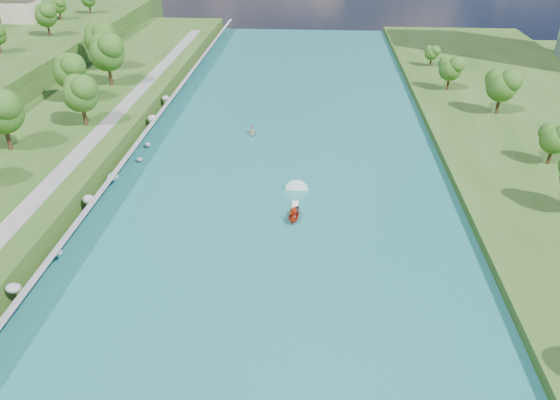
{
  "coord_description": "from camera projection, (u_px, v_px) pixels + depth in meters",
  "views": [
    {
      "loc": [
        5.64,
        -52.3,
        39.91
      ],
      "look_at": [
        0.98,
        14.83,
        2.5
      ],
      "focal_mm": 35.0,
      "sensor_mm": 36.0,
      "label": 1
    }
  ],
  "objects": [
    {
      "name": "river_water",
      "position": [
        276.0,
        197.0,
        82.75
      ],
      "size": [
        55.0,
        240.0,
        0.1
      ],
      "primitive_type": "cube",
      "color": "#1B6668",
      "rests_on": "ground"
    },
    {
      "name": "riprap_bank",
      "position": [
        106.0,
        184.0,
        82.76
      ],
      "size": [
        4.54,
        236.0,
        4.13
      ],
      "color": "slate",
      "rests_on": "ground"
    },
    {
      "name": "raft",
      "position": [
        252.0,
        132.0,
        104.53
      ],
      "size": [
        2.5,
        3.19,
        1.72
      ],
      "rotation": [
        0.0,
        0.0,
        0.16
      ],
      "color": "#96999F",
      "rests_on": "river_water"
    },
    {
      "name": "motorboat",
      "position": [
        295.0,
        209.0,
        78.36
      ],
      "size": [
        3.6,
        18.69,
        1.94
      ],
      "rotation": [
        0.0,
        0.0,
        3.03
      ],
      "color": "#B52B0E",
      "rests_on": "river_water"
    },
    {
      "name": "ridge_west",
      "position": [
        0.0,
        43.0,
        150.98
      ],
      "size": [
        60.0,
        120.0,
        9.0
      ],
      "primitive_type": "cube",
      "color": "#2D5119",
      "rests_on": "ground"
    },
    {
      "name": "trees_ridge",
      "position": [
        37.0,
        13.0,
        143.25
      ],
      "size": [
        25.21,
        52.92,
        9.53
      ],
      "color": "#1A4612",
      "rests_on": "ridge_west"
    },
    {
      "name": "riverside_path",
      "position": [
        63.0,
        170.0,
        83.02
      ],
      "size": [
        3.0,
        200.0,
        0.1
      ],
      "primitive_type": "cube",
      "color": "gray",
      "rests_on": "berm_west"
    },
    {
      "name": "ground",
      "position": [
        263.0,
        278.0,
        65.33
      ],
      "size": [
        260.0,
        260.0,
        0.0
      ],
      "primitive_type": "plane",
      "color": "#2D5119",
      "rests_on": "ground"
    }
  ]
}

